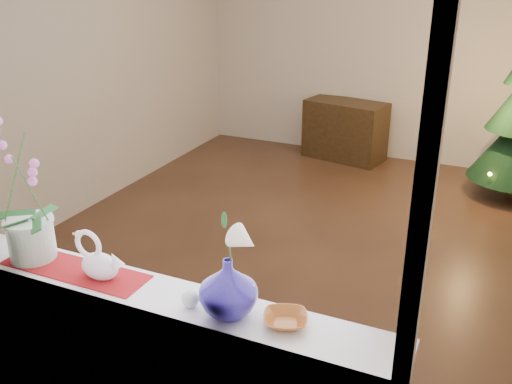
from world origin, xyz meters
TOP-DOWN VIEW (x-y plane):
  - ground at (0.00, 0.00)m, footprint 5.00×5.00m
  - wall_back at (0.00, 2.50)m, footprint 4.50×0.10m
  - wall_front at (0.00, -2.50)m, footprint 4.50×0.10m
  - wall_left at (-2.25, 0.00)m, footprint 0.10×5.00m
  - windowsill at (0.00, -2.37)m, footprint 2.20×0.26m
  - window_frame at (0.00, -2.47)m, footprint 2.22×0.06m
  - runner at (-0.38, -2.37)m, footprint 0.70×0.20m
  - orchid_pot at (-0.62, -2.36)m, footprint 0.30×0.30m
  - swan at (-0.23, -2.37)m, footprint 0.26×0.15m
  - blue_vase at (0.39, -2.38)m, footprint 0.33×0.33m
  - lily at (0.39, -2.38)m, footprint 0.15×0.09m
  - paperweight at (0.23, -2.40)m, footprint 0.09×0.09m
  - amber_dish at (0.62, -2.36)m, footprint 0.19×0.19m
  - side_table at (-0.45, 2.25)m, footprint 0.98×0.63m

SIDE VIEW (x-z plane):
  - ground at x=0.00m, z-range 0.00..0.00m
  - side_table at x=-0.45m, z-range 0.00..0.68m
  - windowsill at x=0.00m, z-range 0.88..0.92m
  - runner at x=-0.38m, z-range 0.92..0.93m
  - amber_dish at x=0.62m, z-range 0.92..0.96m
  - paperweight at x=0.23m, z-range 0.92..0.99m
  - swan at x=-0.23m, z-range 0.92..1.13m
  - blue_vase at x=0.39m, z-range 0.92..1.19m
  - orchid_pot at x=-0.62m, z-range 0.92..1.57m
  - lily at x=0.39m, z-range 1.19..1.40m
  - wall_back at x=0.00m, z-range 0.00..2.70m
  - wall_front at x=0.00m, z-range 0.00..2.70m
  - wall_left at x=-2.25m, z-range 0.00..2.70m
  - window_frame at x=0.00m, z-range 0.90..2.50m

